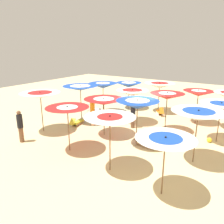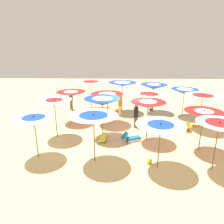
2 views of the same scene
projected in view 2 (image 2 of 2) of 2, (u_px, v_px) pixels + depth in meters
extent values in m
cube|color=beige|center=(129.00, 131.00, 13.56)|extent=(41.28, 41.28, 0.04)
cylinder|color=brown|center=(183.00, 104.00, 16.10)|extent=(0.05, 0.05, 1.93)
cone|color=#1947B2|center=(185.00, 92.00, 15.80)|extent=(2.04, 2.04, 0.40)
cone|color=white|center=(185.00, 91.00, 15.77)|extent=(1.17, 1.17, 0.23)
sphere|color=black|center=(185.00, 89.00, 15.72)|extent=(0.07, 0.07, 0.07)
cylinder|color=brown|center=(153.00, 99.00, 17.05)|extent=(0.05, 0.05, 2.09)
cone|color=#1947B2|center=(154.00, 87.00, 16.73)|extent=(2.15, 2.15, 0.40)
cone|color=white|center=(154.00, 86.00, 16.69)|extent=(1.06, 1.06, 0.19)
sphere|color=black|center=(154.00, 84.00, 16.65)|extent=(0.07, 0.07, 0.07)
cylinder|color=brown|center=(122.00, 98.00, 17.10)|extent=(0.05, 0.05, 2.28)
cone|color=#1947B2|center=(122.00, 84.00, 16.74)|extent=(2.28, 2.28, 0.31)
cone|color=white|center=(122.00, 83.00, 16.72)|extent=(1.32, 1.32, 0.18)
sphere|color=black|center=(122.00, 82.00, 16.68)|extent=(0.07, 0.07, 0.07)
cylinder|color=brown|center=(91.00, 96.00, 17.89)|extent=(0.05, 0.05, 2.19)
cone|color=white|center=(91.00, 83.00, 17.55)|extent=(2.29, 2.29, 0.33)
cone|color=red|center=(91.00, 83.00, 17.53)|extent=(1.36, 1.36, 0.20)
sphere|color=black|center=(91.00, 81.00, 17.49)|extent=(0.07, 0.07, 0.07)
cylinder|color=brown|center=(200.00, 113.00, 13.77)|extent=(0.05, 0.05, 2.04)
cone|color=white|center=(203.00, 98.00, 13.45)|extent=(2.27, 2.27, 0.41)
cone|color=red|center=(203.00, 97.00, 13.42)|extent=(1.30, 1.30, 0.24)
sphere|color=black|center=(203.00, 95.00, 13.37)|extent=(0.07, 0.07, 0.07)
cylinder|color=brown|center=(148.00, 111.00, 14.34)|extent=(0.05, 0.05, 2.00)
cone|color=white|center=(149.00, 97.00, 14.03)|extent=(2.10, 2.10, 0.40)
cone|color=red|center=(149.00, 96.00, 14.00)|extent=(1.29, 1.29, 0.24)
sphere|color=black|center=(149.00, 93.00, 13.96)|extent=(0.07, 0.07, 0.07)
cylinder|color=brown|center=(108.00, 110.00, 14.68)|extent=(0.05, 0.05, 1.95)
cone|color=red|center=(107.00, 96.00, 14.37)|extent=(2.21, 2.21, 0.35)
cone|color=white|center=(107.00, 95.00, 14.34)|extent=(1.16, 1.16, 0.18)
sphere|color=black|center=(107.00, 93.00, 14.31)|extent=(0.07, 0.07, 0.07)
cylinder|color=brown|center=(72.00, 108.00, 14.97)|extent=(0.05, 0.05, 2.04)
cone|color=red|center=(71.00, 94.00, 14.65)|extent=(2.04, 2.04, 0.30)
cone|color=white|center=(71.00, 93.00, 14.62)|extent=(0.98, 0.98, 0.15)
sphere|color=black|center=(71.00, 91.00, 14.59)|extent=(0.07, 0.07, 0.07)
cylinder|color=brown|center=(201.00, 133.00, 10.87)|extent=(0.05, 0.05, 2.00)
cone|color=red|center=(204.00, 115.00, 10.56)|extent=(1.92, 1.92, 0.36)
cone|color=white|center=(204.00, 113.00, 10.53)|extent=(0.93, 0.93, 0.17)
sphere|color=black|center=(204.00, 111.00, 10.49)|extent=(0.07, 0.07, 0.07)
cylinder|color=brown|center=(147.00, 123.00, 11.98)|extent=(0.05, 0.05, 2.16)
cone|color=red|center=(148.00, 105.00, 11.64)|extent=(1.96, 1.96, 0.36)
cone|color=white|center=(148.00, 103.00, 11.61)|extent=(0.97, 0.97, 0.18)
sphere|color=black|center=(148.00, 101.00, 11.58)|extent=(0.07, 0.07, 0.07)
cylinder|color=brown|center=(102.00, 119.00, 12.59)|extent=(0.05, 0.05, 2.15)
cone|color=#1947B2|center=(102.00, 102.00, 12.25)|extent=(2.14, 2.14, 0.43)
cone|color=white|center=(102.00, 100.00, 12.22)|extent=(1.18, 1.18, 0.24)
sphere|color=black|center=(102.00, 98.00, 12.18)|extent=(0.07, 0.07, 0.07)
cylinder|color=brown|center=(56.00, 120.00, 12.45)|extent=(0.05, 0.05, 2.15)
cone|color=white|center=(54.00, 103.00, 12.11)|extent=(2.03, 2.03, 0.32)
cone|color=red|center=(54.00, 101.00, 12.08)|extent=(1.00, 1.00, 0.16)
sphere|color=black|center=(54.00, 99.00, 12.05)|extent=(0.07, 0.07, 0.07)
cylinder|color=brown|center=(215.00, 149.00, 9.11)|extent=(0.05, 0.05, 2.07)
cone|color=white|center=(219.00, 127.00, 8.79)|extent=(1.92, 1.92, 0.41)
cone|color=red|center=(219.00, 125.00, 8.76)|extent=(1.16, 1.16, 0.25)
sphere|color=black|center=(220.00, 122.00, 8.71)|extent=(0.07, 0.07, 0.07)
cylinder|color=brown|center=(159.00, 149.00, 9.34)|extent=(0.05, 0.05, 1.91)
cone|color=white|center=(160.00, 129.00, 9.04)|extent=(2.16, 2.16, 0.40)
cone|color=#1947B2|center=(161.00, 127.00, 9.00)|extent=(1.15, 1.15, 0.21)
sphere|color=black|center=(161.00, 124.00, 8.96)|extent=(0.07, 0.07, 0.07)
cylinder|color=brown|center=(94.00, 141.00, 9.83)|extent=(0.05, 0.05, 2.14)
cone|color=white|center=(94.00, 119.00, 9.49)|extent=(2.23, 2.23, 0.41)
cone|color=#1947B2|center=(94.00, 117.00, 9.47)|extent=(1.31, 1.31, 0.24)
sphere|color=black|center=(93.00, 114.00, 9.42)|extent=(0.07, 0.07, 0.07)
cylinder|color=brown|center=(36.00, 139.00, 10.25)|extent=(0.05, 0.05, 1.93)
cone|color=white|center=(34.00, 120.00, 9.95)|extent=(1.97, 1.97, 0.33)
cone|color=#1947B2|center=(34.00, 119.00, 9.92)|extent=(1.08, 1.08, 0.18)
sphere|color=black|center=(34.00, 117.00, 9.89)|extent=(0.07, 0.07, 0.07)
cube|color=olive|center=(101.00, 138.00, 12.38)|extent=(0.97, 0.12, 0.14)
cube|color=olive|center=(107.00, 139.00, 12.34)|extent=(0.97, 0.12, 0.14)
cube|color=yellow|center=(104.00, 137.00, 12.32)|extent=(0.99, 0.41, 0.10)
cube|color=yellow|center=(102.00, 138.00, 11.66)|extent=(0.37, 0.35, 0.31)
cube|color=olive|center=(114.00, 111.00, 17.38)|extent=(0.17, 0.91, 0.14)
cube|color=olive|center=(115.00, 112.00, 17.10)|extent=(0.17, 0.91, 0.14)
cube|color=yellow|center=(115.00, 110.00, 17.20)|extent=(0.43, 0.95, 0.10)
cube|color=yellow|center=(107.00, 108.00, 17.06)|extent=(0.36, 0.43, 0.35)
cube|color=silver|center=(132.00, 139.00, 12.34)|extent=(0.35, 0.76, 0.14)
cube|color=silver|center=(135.00, 141.00, 12.05)|extent=(0.35, 0.76, 0.14)
cube|color=#1972B7|center=(133.00, 138.00, 12.16)|extent=(0.62, 0.87, 0.10)
cube|color=#1972B7|center=(125.00, 136.00, 11.88)|extent=(0.45, 0.47, 0.41)
cube|color=silver|center=(190.00, 128.00, 13.89)|extent=(0.55, 0.72, 0.14)
cube|color=silver|center=(194.00, 129.00, 13.66)|extent=(0.55, 0.72, 0.14)
cube|color=orange|center=(192.00, 127.00, 13.74)|extent=(0.75, 0.87, 0.10)
cube|color=orange|center=(187.00, 125.00, 13.33)|extent=(0.44, 0.46, 0.42)
cube|color=silver|center=(151.00, 108.00, 18.11)|extent=(0.91, 0.26, 0.14)
cube|color=silver|center=(147.00, 108.00, 18.04)|extent=(0.91, 0.26, 0.14)
cube|color=white|center=(149.00, 107.00, 18.03)|extent=(0.98, 0.57, 0.10)
cube|color=white|center=(147.00, 102.00, 18.49)|extent=(0.34, 0.40, 0.39)
cylinder|color=brown|center=(71.00, 105.00, 17.86)|extent=(0.24, 0.24, 0.81)
cylinder|color=black|center=(71.00, 96.00, 17.63)|extent=(0.30, 0.30, 0.71)
sphere|color=brown|center=(70.00, 91.00, 17.48)|extent=(0.22, 0.22, 0.22)
cylinder|color=brown|center=(136.00, 122.00, 14.04)|extent=(0.24, 0.24, 0.76)
cylinder|color=black|center=(136.00, 112.00, 13.81)|extent=(0.30, 0.30, 0.66)
sphere|color=brown|center=(136.00, 106.00, 13.68)|extent=(0.21, 0.21, 0.21)
cylinder|color=beige|center=(120.00, 111.00, 16.29)|extent=(0.24, 0.24, 0.81)
cylinder|color=orange|center=(120.00, 101.00, 16.05)|extent=(0.30, 0.30, 0.71)
sphere|color=beige|center=(120.00, 95.00, 15.91)|extent=(0.22, 0.22, 0.22)
sphere|color=yellow|center=(149.00, 161.00, 9.88)|extent=(0.26, 0.26, 0.26)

